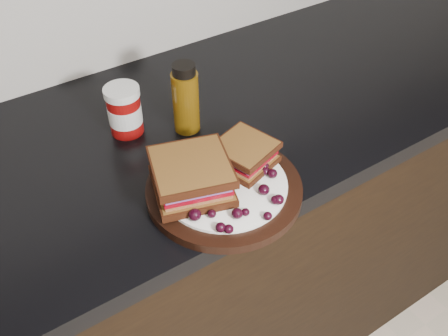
{
  "coord_description": "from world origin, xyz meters",
  "views": [
    {
      "loc": [
        -0.28,
        0.97,
        1.54
      ],
      "look_at": [
        0.06,
        1.5,
        0.96
      ],
      "focal_mm": 40.0,
      "sensor_mm": 36.0,
      "label": 1
    }
  ],
  "objects_px": {
    "plate": "(224,189)",
    "oil_bottle": "(186,98)",
    "sandwich_left": "(192,176)",
    "condiment_jar": "(124,110)"
  },
  "relations": [
    {
      "from": "condiment_jar",
      "to": "plate",
      "type": "bearing_deg",
      "value": -75.05
    },
    {
      "from": "plate",
      "to": "condiment_jar",
      "type": "height_order",
      "value": "condiment_jar"
    },
    {
      "from": "sandwich_left",
      "to": "oil_bottle",
      "type": "bearing_deg",
      "value": 79.67
    },
    {
      "from": "plate",
      "to": "oil_bottle",
      "type": "height_order",
      "value": "oil_bottle"
    },
    {
      "from": "condiment_jar",
      "to": "oil_bottle",
      "type": "height_order",
      "value": "oil_bottle"
    },
    {
      "from": "oil_bottle",
      "to": "condiment_jar",
      "type": "bearing_deg",
      "value": 151.66
    },
    {
      "from": "sandwich_left",
      "to": "condiment_jar",
      "type": "xyz_separation_m",
      "value": [
        -0.01,
        0.24,
        -0.0
      ]
    },
    {
      "from": "plate",
      "to": "sandwich_left",
      "type": "xyz_separation_m",
      "value": [
        -0.05,
        0.02,
        0.04
      ]
    },
    {
      "from": "plate",
      "to": "sandwich_left",
      "type": "bearing_deg",
      "value": 161.12
    },
    {
      "from": "plate",
      "to": "oil_bottle",
      "type": "xyz_separation_m",
      "value": [
        0.04,
        0.2,
        0.07
      ]
    }
  ]
}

